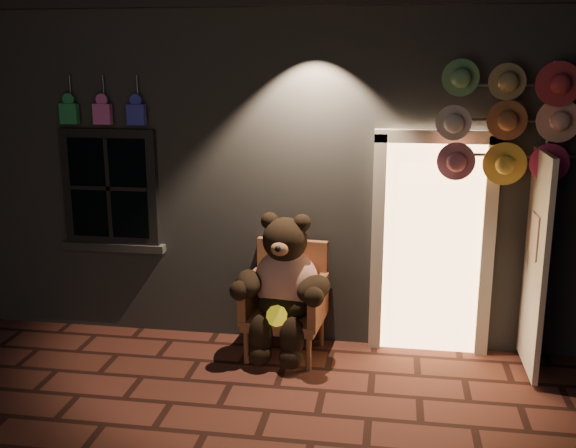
# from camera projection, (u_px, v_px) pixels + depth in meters

# --- Properties ---
(ground) EXTENTS (60.00, 60.00, 0.00)m
(ground) POSITION_uv_depth(u_px,v_px,m) (267.00, 411.00, 5.57)
(ground) COLOR #542820
(ground) RESTS_ON ground
(shop_building) EXTENTS (7.30, 5.95, 3.51)m
(shop_building) POSITION_uv_depth(u_px,v_px,m) (322.00, 143.00, 8.98)
(shop_building) COLOR slate
(shop_building) RESTS_ON ground
(wicker_armchair) EXTENTS (0.81, 0.74, 1.09)m
(wicker_armchair) POSITION_uv_depth(u_px,v_px,m) (287.00, 299.00, 6.59)
(wicker_armchair) COLOR #925C38
(wicker_armchair) RESTS_ON ground
(teddy_bear) EXTENTS (1.00, 0.81, 1.38)m
(teddy_bear) POSITION_uv_depth(u_px,v_px,m) (284.00, 286.00, 6.42)
(teddy_bear) COLOR red
(teddy_bear) RESTS_ON ground
(hat_rack) EXTENTS (1.61, 0.22, 2.84)m
(hat_rack) POSITION_uv_depth(u_px,v_px,m) (524.00, 121.00, 5.93)
(hat_rack) COLOR #59595E
(hat_rack) RESTS_ON ground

